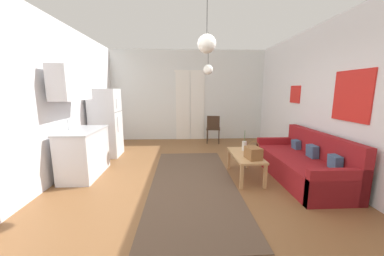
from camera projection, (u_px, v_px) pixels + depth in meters
The scene contains 14 objects.
ground_plane at pixel (195, 191), 3.62m from camera, with size 5.54×8.01×0.10m, color brown.
wall_back at pixel (188, 96), 7.05m from camera, with size 5.14×0.13×2.90m.
wall_right at pixel (350, 101), 3.48m from camera, with size 0.12×7.61×2.90m.
wall_left at pixel (29, 102), 3.24m from camera, with size 0.12×7.61×2.90m.
area_rug at pixel (193, 182), 3.83m from camera, with size 1.45×3.52×0.01m, color brown.
couch at pixel (304, 165), 3.96m from camera, with size 0.89×2.08×0.86m.
coffee_table at pixel (245, 157), 4.00m from camera, with size 0.48×1.04×0.45m.
bamboo_vase at pixel (244, 146), 4.22m from camera, with size 0.09×0.09×0.41m.
handbag at pixel (253, 153), 3.71m from camera, with size 0.26×0.31×0.32m.
refrigerator at pixel (106, 123), 5.29m from camera, with size 0.66×0.64×1.66m.
kitchen_counter at pixel (81, 136), 4.03m from camera, with size 0.60×1.11×2.05m.
accent_chair at pixel (213, 127), 6.60m from camera, with size 0.48×0.46×0.87m.
pendant_lamp_near at pixel (207, 44), 2.93m from camera, with size 0.26×0.26×0.78m.
pendant_lamp_far at pixel (208, 70), 4.94m from camera, with size 0.23×0.23×0.92m.
Camera 1 is at (-0.22, -3.37, 1.63)m, focal length 20.06 mm.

